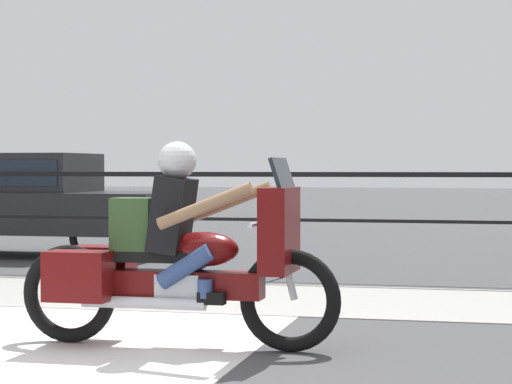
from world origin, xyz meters
name	(u,v)px	position (x,y,z in m)	size (l,w,h in m)	color
ground_plane	(130,359)	(0.00, 0.00, 0.00)	(120.00, 120.00, 0.00)	#424244
sidewalk_band	(244,297)	(0.00, 3.40, 0.01)	(44.00, 2.40, 0.01)	#99968E
fence_railing	(281,195)	(0.00, 5.29, 1.02)	(36.00, 0.05, 1.30)	black
motorcycle	(175,257)	(0.17, 0.52, 0.68)	(2.50, 0.76, 1.55)	black
parked_car	(27,197)	(-4.45, 7.48, 0.91)	(4.30, 1.79, 1.57)	#232326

